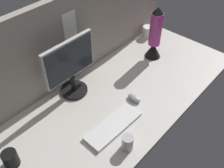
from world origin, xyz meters
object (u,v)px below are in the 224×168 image
mug_steel (128,142)px  mug_black_travel (11,159)px  keyboard (113,126)px  mouse (134,98)px  monitor (70,66)px  mug_ceramic_white (148,31)px  lava_lamp (155,37)px

mug_steel → mug_black_travel: 60.49cm
keyboard → mug_steel: size_ratio=4.16×
mouse → mug_steel: size_ratio=1.08×
keyboard → mug_steel: bearing=-108.0°
monitor → mug_black_travel: bearing=-163.3°
mug_steel → mug_ceramic_white: size_ratio=0.77×
monitor → mug_steel: bearing=-100.5°
mouse → mug_black_travel: 80.08cm
mug_steel → keyboard: bearing=70.6°
monitor → mug_black_travel: monitor is taller
mug_ceramic_white → keyboard: bearing=-154.8°
lava_lamp → mug_ceramic_white: bearing=43.9°
mouse → mug_black_travel: bearing=170.3°
mug_ceramic_white → mug_steel: bearing=-149.2°
mug_ceramic_white → lava_lamp: size_ratio=0.28×
monitor → mug_black_travel: 62.23cm
mug_ceramic_white → lava_lamp: 32.12cm
keyboard → lava_lamp: (72.38, 23.49, 16.09)cm
mug_black_travel → mug_steel: bearing=-38.7°
keyboard → monitor: bearing=84.5°
mug_steel → monitor: bearing=79.5°
monitor → mug_steel: monitor is taller
monitor → mug_ceramic_white: monitor is taller
keyboard → mug_ceramic_white: size_ratio=3.19×
mug_steel → lava_lamp: bearing=26.3°
mouse → lava_lamp: lava_lamp is taller
monitor → mug_steel: (-10.22, -55.07, -16.69)cm
keyboard → mug_black_travel: size_ratio=3.99×
mug_steel → mug_black_travel: mug_black_travel is taller
keyboard → lava_lamp: 77.78cm
keyboard → mug_black_travel: mug_black_travel is taller
monitor → mug_steel: 58.44cm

